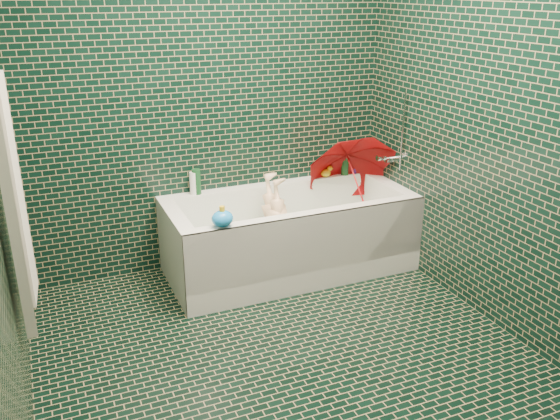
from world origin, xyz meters
name	(u,v)px	position (x,y,z in m)	size (l,w,h in m)	color
floor	(290,361)	(0.00, 0.00, 0.00)	(2.80, 2.80, 0.00)	black
wall_back	(207,91)	(0.00, 1.40, 1.25)	(2.80, 2.80, 0.00)	black
wall_front	(507,256)	(0.00, -1.40, 1.25)	(2.80, 2.80, 0.00)	black
wall_right	(507,115)	(1.30, 0.00, 1.25)	(2.80, 2.80, 0.00)	black
bathtub	(290,243)	(0.45, 1.01, 0.21)	(1.70, 0.75, 0.55)	white
bath_mat	(289,249)	(0.45, 1.02, 0.16)	(1.35, 0.47, 0.01)	green
water	(290,230)	(0.45, 1.02, 0.30)	(1.48, 0.53, 0.00)	silver
towel	(13,202)	(-1.24, 0.24, 1.03)	(0.08, 0.44, 1.12)	#B4B0A6
faucet	(393,154)	(1.26, 1.02, 0.77)	(0.18, 0.19, 0.55)	silver
child	(279,230)	(0.37, 1.04, 0.31)	(0.29, 0.19, 0.79)	beige
umbrella	(356,180)	(0.99, 1.07, 0.59)	(0.64, 0.64, 0.56)	red
soap_bottle_a	(368,172)	(1.25, 1.32, 0.55)	(0.11, 0.11, 0.28)	white
soap_bottle_b	(358,173)	(1.16, 1.32, 0.55)	(0.09, 0.09, 0.19)	#401D6F
soap_bottle_c	(363,172)	(1.20, 1.32, 0.55)	(0.12, 0.12, 0.16)	#12401E
bottle_right_tall	(345,160)	(1.04, 1.32, 0.67)	(0.06, 0.06, 0.23)	#12401E
bottle_right_pump	(367,160)	(1.25, 1.34, 0.64)	(0.05, 0.05, 0.18)	silver
bottle_left_tall	(197,182)	(-0.12, 1.34, 0.64)	(0.06, 0.06, 0.18)	#12401E
bottle_left_short	(193,183)	(-0.14, 1.34, 0.63)	(0.05, 0.05, 0.16)	white
rubber_duck	(326,172)	(0.89, 1.33, 0.59)	(0.11, 0.08, 0.09)	gold
bath_toy	(222,218)	(-0.14, 0.69, 0.61)	(0.14, 0.11, 0.13)	#1982E3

